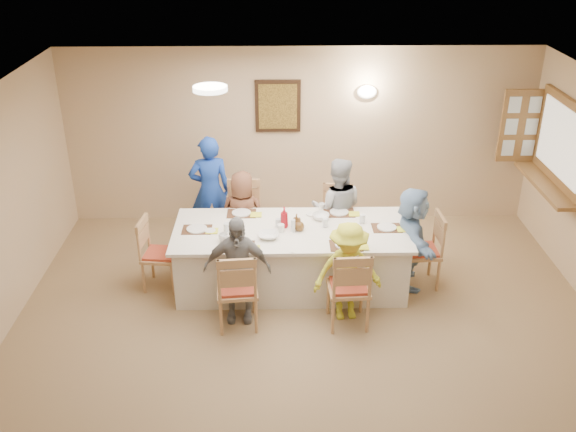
{
  "coord_description": "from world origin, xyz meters",
  "views": [
    {
      "loc": [
        -0.32,
        -5.01,
        4.2
      ],
      "look_at": [
        -0.2,
        1.4,
        1.05
      ],
      "focal_mm": 40.0,
      "sensor_mm": 36.0,
      "label": 1
    }
  ],
  "objects_px": {
    "diner_front_right": "(348,272)",
    "caregiver": "(210,190)",
    "chair_back_right": "(336,221)",
    "condiment_ketchup": "(284,217)",
    "dining_table": "(291,257)",
    "diner_right_end": "(411,238)",
    "chair_front_left": "(237,287)",
    "diner_back_left": "(243,216)",
    "chair_front_right": "(348,286)",
    "chair_right_end": "(421,250)",
    "diner_front_left": "(237,269)",
    "serving_hatch": "(563,145)",
    "chair_left_end": "(161,254)",
    "chair_back_left": "(244,220)",
    "diner_back_right": "(337,209)"
  },
  "relations": [
    {
      "from": "diner_front_right",
      "to": "caregiver",
      "type": "distance_m",
      "value": 2.47
    },
    {
      "from": "chair_back_right",
      "to": "condiment_ketchup",
      "type": "bearing_deg",
      "value": -122.37
    },
    {
      "from": "dining_table",
      "to": "diner_right_end",
      "type": "distance_m",
      "value": 1.44
    },
    {
      "from": "chair_front_left",
      "to": "diner_back_left",
      "type": "height_order",
      "value": "diner_back_left"
    },
    {
      "from": "chair_front_right",
      "to": "caregiver",
      "type": "xyz_separation_m",
      "value": [
        -1.65,
        1.95,
        0.28
      ]
    },
    {
      "from": "chair_right_end",
      "to": "caregiver",
      "type": "relative_size",
      "value": 0.62
    },
    {
      "from": "chair_back_right",
      "to": "diner_front_left",
      "type": "xyz_separation_m",
      "value": [
        -1.2,
        -1.48,
        0.17
      ]
    },
    {
      "from": "diner_back_left",
      "to": "diner_right_end",
      "type": "relative_size",
      "value": 0.95
    },
    {
      "from": "chair_front_left",
      "to": "condiment_ketchup",
      "type": "relative_size",
      "value": 3.7
    },
    {
      "from": "serving_hatch",
      "to": "chair_left_end",
      "type": "height_order",
      "value": "serving_hatch"
    },
    {
      "from": "condiment_ketchup",
      "to": "diner_front_left",
      "type": "bearing_deg",
      "value": -125.31
    },
    {
      "from": "chair_front_left",
      "to": "diner_front_left",
      "type": "relative_size",
      "value": 0.75
    },
    {
      "from": "chair_front_left",
      "to": "condiment_ketchup",
      "type": "height_order",
      "value": "condiment_ketchup"
    },
    {
      "from": "diner_front_right",
      "to": "diner_right_end",
      "type": "distance_m",
      "value": 1.07
    },
    {
      "from": "chair_back_left",
      "to": "diner_back_right",
      "type": "relative_size",
      "value": 0.71
    },
    {
      "from": "chair_front_left",
      "to": "chair_back_left",
      "type": "bearing_deg",
      "value": -95.38
    },
    {
      "from": "chair_front_left",
      "to": "diner_front_left",
      "type": "bearing_deg",
      "value": -95.38
    },
    {
      "from": "chair_right_end",
      "to": "chair_left_end",
      "type": "bearing_deg",
      "value": -92.32
    },
    {
      "from": "chair_back_right",
      "to": "caregiver",
      "type": "height_order",
      "value": "caregiver"
    },
    {
      "from": "chair_back_right",
      "to": "serving_hatch",
      "type": "bearing_deg",
      "value": 9.04
    },
    {
      "from": "chair_left_end",
      "to": "diner_back_left",
      "type": "relative_size",
      "value": 0.75
    },
    {
      "from": "chair_right_end",
      "to": "diner_back_right",
      "type": "distance_m",
      "value": 1.19
    },
    {
      "from": "chair_front_left",
      "to": "diner_front_right",
      "type": "height_order",
      "value": "diner_front_right"
    },
    {
      "from": "diner_right_end",
      "to": "serving_hatch",
      "type": "bearing_deg",
      "value": -67.57
    },
    {
      "from": "chair_back_left",
      "to": "caregiver",
      "type": "relative_size",
      "value": 0.65
    },
    {
      "from": "chair_right_end",
      "to": "diner_back_right",
      "type": "bearing_deg",
      "value": -127.92
    },
    {
      "from": "dining_table",
      "to": "chair_right_end",
      "type": "relative_size",
      "value": 2.97
    },
    {
      "from": "chair_right_end",
      "to": "caregiver",
      "type": "height_order",
      "value": "caregiver"
    },
    {
      "from": "diner_front_right",
      "to": "condiment_ketchup",
      "type": "xyz_separation_m",
      "value": [
        -0.68,
        0.73,
        0.3
      ]
    },
    {
      "from": "diner_back_right",
      "to": "chair_back_left",
      "type": "bearing_deg",
      "value": -0.4
    },
    {
      "from": "chair_left_end",
      "to": "chair_back_left",
      "type": "bearing_deg",
      "value": -42.94
    },
    {
      "from": "chair_back_right",
      "to": "chair_front_left",
      "type": "height_order",
      "value": "chair_front_left"
    },
    {
      "from": "chair_back_left",
      "to": "diner_front_right",
      "type": "relative_size",
      "value": 0.84
    },
    {
      "from": "chair_back_right",
      "to": "diner_front_left",
      "type": "height_order",
      "value": "diner_front_left"
    },
    {
      "from": "chair_front_left",
      "to": "diner_back_right",
      "type": "bearing_deg",
      "value": -134.41
    },
    {
      "from": "chair_back_left",
      "to": "chair_front_left",
      "type": "xyz_separation_m",
      "value": [
        0.0,
        -1.6,
        -0.02
      ]
    },
    {
      "from": "chair_front_right",
      "to": "condiment_ketchup",
      "type": "relative_size",
      "value": 3.73
    },
    {
      "from": "chair_front_left",
      "to": "chair_right_end",
      "type": "height_order",
      "value": "chair_front_left"
    },
    {
      "from": "diner_back_left",
      "to": "diner_right_end",
      "type": "bearing_deg",
      "value": 168.36
    },
    {
      "from": "chair_right_end",
      "to": "condiment_ketchup",
      "type": "relative_size",
      "value": 3.64
    },
    {
      "from": "chair_front_right",
      "to": "caregiver",
      "type": "bearing_deg",
      "value": -53.0
    },
    {
      "from": "chair_back_right",
      "to": "chair_right_end",
      "type": "distance_m",
      "value": 1.24
    },
    {
      "from": "chair_back_left",
      "to": "diner_back_right",
      "type": "height_order",
      "value": "diner_back_right"
    },
    {
      "from": "caregiver",
      "to": "chair_back_right",
      "type": "bearing_deg",
      "value": 158.81
    },
    {
      "from": "diner_front_left",
      "to": "diner_right_end",
      "type": "bearing_deg",
      "value": 20.09
    },
    {
      "from": "serving_hatch",
      "to": "dining_table",
      "type": "distance_m",
      "value": 3.63
    },
    {
      "from": "chair_back_right",
      "to": "diner_front_left",
      "type": "bearing_deg",
      "value": -119.06
    },
    {
      "from": "chair_front_right",
      "to": "diner_back_left",
      "type": "distance_m",
      "value": 1.91
    },
    {
      "from": "chair_back_left",
      "to": "caregiver",
      "type": "xyz_separation_m",
      "value": [
        -0.45,
        0.35,
        0.26
      ]
    },
    {
      "from": "chair_left_end",
      "to": "diner_back_right",
      "type": "relative_size",
      "value": 0.65
    }
  ]
}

